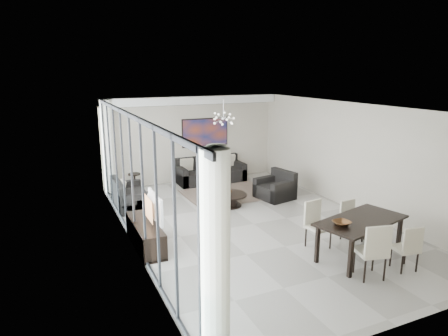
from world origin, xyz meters
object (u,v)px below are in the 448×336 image
tv_console (145,235)px  television (151,208)px  coffee_table (229,199)px  sofa_main (210,173)px  dining_table (361,223)px

tv_console → television: size_ratio=1.67×
coffee_table → television: size_ratio=0.95×
sofa_main → tv_console: sofa_main is taller
sofa_main → tv_console: 5.37m
coffee_table → sofa_main: bearing=79.3°
coffee_table → tv_console: size_ratio=0.57×
television → coffee_table: bearing=-58.2°
coffee_table → sofa_main: size_ratio=0.43×
coffee_table → dining_table: size_ratio=0.47×
dining_table → television: bearing=147.6°
tv_console → dining_table: dining_table is taller
dining_table → coffee_table: bearing=105.2°
television → dining_table: size_ratio=0.49×
tv_console → television: 0.60m
sofa_main → tv_console: bearing=-127.6°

